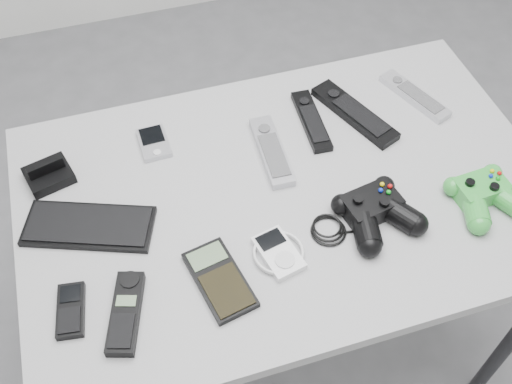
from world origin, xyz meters
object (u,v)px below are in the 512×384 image
object	(u,v)px
controller_black	(376,210)
controller_green	(485,193)
remote_silver_b	(415,95)
mobile_phone	(71,310)
pda	(154,143)
cordless_handset	(126,313)
mp3_player	(278,253)
desk	(286,209)
remote_black_b	(354,113)
pda_keyboard	(89,226)
remote_silver_a	(272,151)
calculator	(220,279)
remote_black_a	(311,120)

from	to	relation	value
controller_black	controller_green	distance (m)	0.24
remote_silver_b	mobile_phone	world-z (taller)	remote_silver_b
pda	remote_silver_b	xyz separation A→B (m)	(0.63, -0.03, 0.00)
cordless_handset	mp3_player	xyz separation A→B (m)	(0.31, 0.04, -0.00)
desk	remote_black_b	bearing A→B (deg)	36.35
pda_keyboard	remote_silver_a	size ratio (longest dim) A/B	1.26
mobile_phone	mp3_player	xyz separation A→B (m)	(0.40, 0.00, 0.00)
remote_black_b	cordless_handset	bearing A→B (deg)	-171.07
pda_keyboard	controller_black	distance (m)	0.58
mobile_phone	controller_black	distance (m)	0.62
calculator	controller_green	world-z (taller)	controller_green
remote_silver_a	controller_black	world-z (taller)	controller_black
mp3_player	remote_black_b	bearing A→B (deg)	34.59
remote_silver_b	controller_green	xyz separation A→B (m)	(-0.01, -0.33, 0.02)
controller_green	mobile_phone	bearing A→B (deg)	176.47
pda_keyboard	controller_black	world-z (taller)	controller_black
calculator	remote_black_a	bearing A→B (deg)	36.41
remote_silver_a	mp3_player	distance (m)	0.27
desk	remote_silver_b	bearing A→B (deg)	24.80
cordless_handset	mobile_phone	bearing A→B (deg)	176.69
desk	controller_green	world-z (taller)	controller_green
remote_black_b	mp3_player	distance (m)	0.43
cordless_handset	calculator	xyz separation A→B (m)	(0.18, 0.02, -0.00)
pda_keyboard	controller_green	world-z (taller)	controller_green
desk	pda_keyboard	xyz separation A→B (m)	(-0.41, 0.03, 0.07)
mobile_phone	pda	bearing A→B (deg)	66.56
remote_black_a	mobile_phone	distance (m)	0.67
remote_black_a	controller_green	xyz separation A→B (m)	(0.26, -0.32, 0.02)
remote_black_b	cordless_handset	xyz separation A→B (m)	(-0.60, -0.35, 0.00)
desk	remote_silver_b	xyz separation A→B (m)	(0.39, 0.18, 0.08)
desk	pda_keyboard	size ratio (longest dim) A/B	4.37
desk	pda	bearing A→B (deg)	138.89
mobile_phone	controller_green	xyz separation A→B (m)	(0.85, 0.01, 0.02)
remote_black_b	calculator	distance (m)	0.54
remote_black_b	remote_silver_b	world-z (taller)	remote_black_b
mobile_phone	controller_green	distance (m)	0.85
remote_silver_a	cordless_handset	xyz separation A→B (m)	(-0.37, -0.30, 0.00)
pda	controller_black	xyz separation A→B (m)	(0.39, -0.33, 0.02)
remote_silver_a	remote_black_a	bearing A→B (deg)	30.96
remote_silver_a	remote_silver_b	xyz separation A→B (m)	(0.39, 0.07, -0.00)
pda	remote_black_a	size ratio (longest dim) A/B	0.51
desk	mp3_player	world-z (taller)	mp3_player
remote_black_a	controller_green	size ratio (longest dim) A/B	1.22
pda_keyboard	cordless_handset	bearing A→B (deg)	-58.85
desk	mp3_player	distance (m)	0.18
remote_silver_a	remote_black_a	world-z (taller)	remote_silver_a
pda	mobile_phone	xyz separation A→B (m)	(-0.23, -0.37, 0.00)
mp3_player	controller_black	world-z (taller)	controller_black
remote_black_a	controller_black	distance (m)	0.29
remote_black_b	mp3_player	size ratio (longest dim) A/B	2.22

